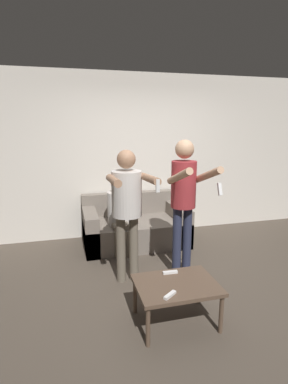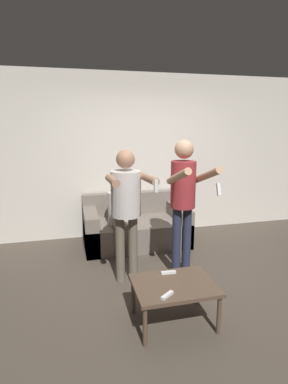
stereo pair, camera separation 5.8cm
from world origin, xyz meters
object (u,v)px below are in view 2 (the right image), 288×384
at_px(couch, 135,227).
at_px(person_standing_right, 184,193).
at_px(remote_near, 167,295).
at_px(person_standing_left, 126,201).
at_px(person_seated, 119,211).
at_px(coffee_table, 174,288).
at_px(remote_far, 168,272).

bearing_deg(couch, person_standing_right, -73.26).
bearing_deg(couch, remote_near, -95.04).
xyz_separation_m(person_standing_left, person_seated, (0.07, 0.95, -0.40)).
distance_m(coffee_table, remote_far, 0.21).
relative_size(person_standing_right, coffee_table, 2.21).
bearing_deg(person_standing_right, remote_far, -120.72).
xyz_separation_m(couch, person_standing_right, (0.35, -1.17, 0.80)).
bearing_deg(couch, remote_far, -91.80).
distance_m(person_standing_right, coffee_table, 1.20).
bearing_deg(coffee_table, couch, 88.17).
bearing_deg(couch, person_standing_left, -106.76).
distance_m(person_standing_left, coffee_table, 1.14).
distance_m(couch, person_standing_right, 1.46).
bearing_deg(remote_near, couch, 84.96).
bearing_deg(person_seated, couch, 36.63).
distance_m(person_standing_left, remote_near, 1.24).
bearing_deg(remote_far, person_standing_right, 59.28).
height_order(person_seated, coffee_table, person_seated).
relative_size(person_seated, remote_near, 7.96).
height_order(person_seated, remote_far, person_seated).
bearing_deg(coffee_table, person_standing_right, 64.81).
relative_size(person_standing_left, person_seated, 1.42).
bearing_deg(person_standing_left, person_seated, 86.03).
xyz_separation_m(person_standing_left, remote_far, (0.29, -0.69, -0.59)).
bearing_deg(remote_near, person_standing_left, 98.04).
bearing_deg(person_standing_left, remote_near, -81.96).
height_order(couch, person_standing_left, person_standing_left).
distance_m(couch, person_standing_left, 1.43).
relative_size(couch, person_standing_right, 0.95).
relative_size(person_standing_left, remote_far, 10.56).
distance_m(remote_near, remote_far, 0.41).
xyz_separation_m(person_standing_right, remote_near, (-0.55, -1.08, -0.64)).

